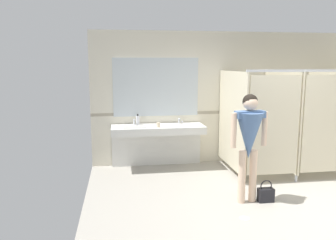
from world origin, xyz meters
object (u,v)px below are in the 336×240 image
(person_standing, at_px, (249,135))
(paper_cup, at_px, (158,125))
(soap_dispenser, at_px, (138,120))
(handbag, at_px, (266,194))

(person_standing, distance_m, paper_cup, 2.02)
(soap_dispenser, bearing_deg, paper_cup, -41.15)
(handbag, xyz_separation_m, soap_dispenser, (-1.78, 2.03, 0.83))
(soap_dispenser, bearing_deg, person_standing, -53.09)
(person_standing, bearing_deg, paper_cup, 124.02)
(soap_dispenser, distance_m, paper_cup, 0.49)
(person_standing, distance_m, soap_dispenser, 2.49)
(person_standing, bearing_deg, soap_dispenser, 126.91)
(person_standing, relative_size, paper_cup, 18.39)
(person_standing, bearing_deg, handbag, -8.36)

